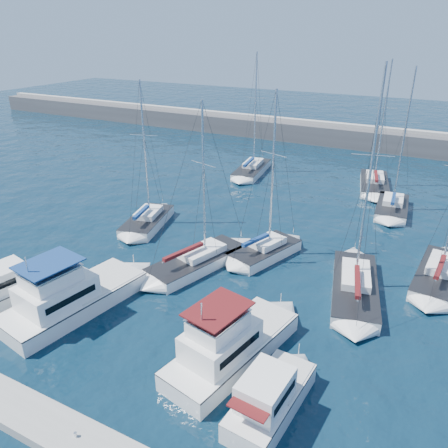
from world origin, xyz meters
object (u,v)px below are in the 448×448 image
at_px(motor_yacht_port_inner, 68,298).
at_px(sailboat_back_c, 392,207).
at_px(sailboat_mid_a, 147,221).
at_px(sailboat_mid_d, 355,287).
at_px(motor_yacht_stbd_outer, 269,399).
at_px(sailboat_mid_e, 439,275).
at_px(sailboat_back_a, 252,169).
at_px(sailboat_back_b, 374,184).
at_px(sailboat_mid_b, 198,261).
at_px(motor_yacht_stbd_inner, 228,346).
at_px(motor_yacht_port_outer, 13,287).
at_px(sailboat_mid_c, 264,251).

height_order(motor_yacht_port_inner, sailboat_back_c, sailboat_back_c).
bearing_deg(motor_yacht_port_inner, sailboat_back_c, 68.95).
distance_m(sailboat_mid_a, sailboat_mid_d, 20.89).
height_order(motor_yacht_stbd_outer, sailboat_mid_e, sailboat_mid_e).
xyz_separation_m(sailboat_mid_d, sailboat_back_c, (0.12, 17.41, 0.01)).
distance_m(sailboat_mid_d, sailboat_mid_e, 7.17).
bearing_deg(sailboat_back_a, sailboat_back_b, -1.56).
height_order(sailboat_mid_a, sailboat_mid_b, sailboat_mid_a).
height_order(motor_yacht_stbd_inner, sailboat_back_c, sailboat_back_c).
bearing_deg(motor_yacht_stbd_inner, sailboat_back_a, 123.83).
bearing_deg(sailboat_mid_d, sailboat_back_b, 84.18).
bearing_deg(sailboat_mid_b, motor_yacht_port_outer, -115.78).
bearing_deg(sailboat_mid_e, sailboat_back_b, 118.13).
bearing_deg(motor_yacht_stbd_outer, motor_yacht_port_outer, -178.24).
distance_m(sailboat_mid_b, sailboat_back_b, 27.91).
bearing_deg(motor_yacht_port_outer, sailboat_mid_d, 41.72).
height_order(motor_yacht_port_outer, sailboat_mid_c, sailboat_mid_c).
bearing_deg(sailboat_mid_e, sailboat_mid_a, -170.45).
bearing_deg(sailboat_mid_a, sailboat_mid_c, -16.10).
height_order(motor_yacht_stbd_outer, sailboat_mid_c, sailboat_mid_c).
bearing_deg(sailboat_mid_c, sailboat_back_c, 80.99).
xyz_separation_m(motor_yacht_stbd_inner, sailboat_back_b, (2.03, 35.07, -0.62)).
bearing_deg(sailboat_mid_b, sailboat_mid_c, 62.48).
xyz_separation_m(motor_yacht_port_outer, sailboat_mid_d, (21.63, 12.05, -0.42)).
xyz_separation_m(sailboat_mid_d, sailboat_back_a, (-18.49, 22.75, -0.00)).
height_order(motor_yacht_port_inner, motor_yacht_stbd_inner, same).
distance_m(motor_yacht_port_inner, sailboat_mid_d, 20.37).
height_order(sailboat_mid_c, sailboat_back_b, sailboat_back_b).
distance_m(motor_yacht_port_inner, sailboat_back_c, 33.44).
distance_m(sailboat_mid_a, sailboat_mid_e, 26.22).
height_order(motor_yacht_port_inner, sailboat_mid_a, sailboat_mid_a).
relative_size(sailboat_mid_e, sailboat_back_b, 0.94).
bearing_deg(sailboat_back_c, sailboat_back_b, 109.25).
height_order(sailboat_back_a, sailboat_back_c, sailboat_back_a).
distance_m(sailboat_mid_a, sailboat_mid_b, 9.71).
bearing_deg(sailboat_back_a, motor_yacht_port_outer, -102.49).
bearing_deg(sailboat_back_b, sailboat_mid_e, -78.48).
distance_m(motor_yacht_port_inner, motor_yacht_stbd_inner, 11.94).
bearing_deg(sailboat_mid_a, sailboat_mid_d, -21.03).
distance_m(sailboat_mid_e, sailboat_back_b, 21.33).
relative_size(motor_yacht_port_inner, sailboat_mid_e, 0.74).
bearing_deg(sailboat_back_a, sailboat_mid_a, -103.68).
relative_size(sailboat_mid_a, sailboat_back_c, 0.94).
relative_size(motor_yacht_stbd_outer, sailboat_back_c, 0.42).
height_order(sailboat_mid_d, sailboat_back_a, sailboat_mid_d).
bearing_deg(sailboat_mid_c, motor_yacht_port_outer, -114.44).
distance_m(sailboat_mid_c, sailboat_back_a, 23.10).
relative_size(motor_yacht_port_inner, sailboat_mid_d, 0.64).
relative_size(sailboat_back_a, sailboat_back_c, 1.04).
height_order(sailboat_mid_e, sailboat_back_a, sailboat_back_a).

